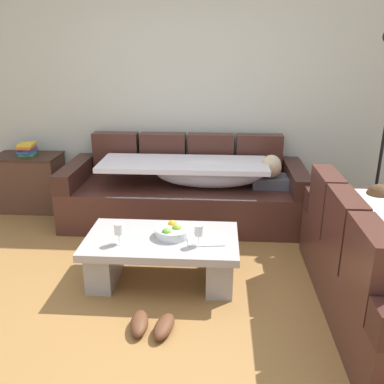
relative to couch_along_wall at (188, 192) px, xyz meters
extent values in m
plane|color=olive|center=(-0.10, -1.63, -0.33)|extent=(14.00, 14.00, 0.00)
cube|color=#B7BAB0|center=(-0.10, 0.52, 1.02)|extent=(9.00, 0.10, 2.70)
cube|color=#46251E|center=(-0.04, -0.03, -0.12)|extent=(2.49, 0.92, 0.42)
cube|color=#46251E|center=(-0.84, 0.35, 0.32)|extent=(0.50, 0.16, 0.46)
cube|color=#46251E|center=(-0.31, 0.35, 0.32)|extent=(0.50, 0.16, 0.46)
cube|color=#46251E|center=(0.22, 0.35, 0.32)|extent=(0.50, 0.16, 0.46)
cube|color=#46251E|center=(0.76, 0.35, 0.32)|extent=(0.50, 0.16, 0.46)
cube|color=#381D18|center=(-1.20, -0.03, 0.19)|extent=(0.18, 0.92, 0.20)
cube|color=#381D18|center=(1.11, -0.03, 0.19)|extent=(0.18, 0.92, 0.20)
cube|color=#4C4C56|center=(0.84, -0.04, 0.15)|extent=(0.36, 0.28, 0.11)
sphere|color=tan|center=(0.84, -0.08, 0.31)|extent=(0.21, 0.21, 0.21)
sphere|color=#CCB793|center=(0.84, -0.08, 0.34)|extent=(0.20, 0.20, 0.20)
ellipsoid|color=silver|center=(0.22, -0.08, 0.23)|extent=(1.10, 0.44, 0.28)
cube|color=silver|center=(-0.04, -0.10, 0.33)|extent=(1.70, 0.60, 0.05)
cube|color=silver|center=(-0.04, -0.47, -0.10)|extent=(1.44, 0.04, 0.38)
cube|color=#46251E|center=(1.17, -2.06, 0.32)|extent=(0.16, 0.48, 0.46)
cube|color=#46251E|center=(1.17, -1.55, 0.32)|extent=(0.16, 0.48, 0.46)
cube|color=#46251E|center=(1.17, -1.03, 0.32)|extent=(0.16, 0.48, 0.46)
cube|color=#381D18|center=(1.55, -0.68, 0.19)|extent=(0.92, 0.18, 0.20)
cube|color=#B23838|center=(1.56, -0.95, 0.15)|extent=(0.28, 0.36, 0.11)
sphere|color=tan|center=(1.60, -0.95, 0.31)|extent=(0.21, 0.21, 0.21)
sphere|color=#4C331E|center=(1.60, -0.95, 0.34)|extent=(0.20, 0.20, 0.20)
cube|color=#A09A99|center=(-0.12, -1.23, 0.02)|extent=(1.20, 0.68, 0.06)
cube|color=#A09A99|center=(-0.58, -1.23, -0.17)|extent=(0.20, 0.54, 0.32)
cube|color=#A09A99|center=(0.34, -1.23, -0.17)|extent=(0.20, 0.54, 0.32)
cylinder|color=silver|center=(-0.03, -1.19, 0.09)|extent=(0.28, 0.28, 0.07)
sphere|color=olive|center=(0.00, -1.20, 0.11)|extent=(0.08, 0.08, 0.08)
sphere|color=orange|center=(-0.05, -1.12, 0.11)|extent=(0.08, 0.08, 0.08)
sphere|color=#639D36|center=(-0.07, -1.27, 0.11)|extent=(0.08, 0.08, 0.08)
cylinder|color=silver|center=(-0.43, -1.35, 0.05)|extent=(0.06, 0.06, 0.01)
cylinder|color=silver|center=(-0.43, -1.35, 0.10)|extent=(0.01, 0.01, 0.07)
cylinder|color=silver|center=(-0.43, -1.35, 0.18)|extent=(0.07, 0.07, 0.08)
cylinder|color=silver|center=(0.18, -1.34, 0.05)|extent=(0.06, 0.06, 0.01)
cylinder|color=silver|center=(0.18, -1.34, 0.10)|extent=(0.01, 0.01, 0.07)
cylinder|color=silver|center=(0.18, -1.34, 0.18)|extent=(0.07, 0.07, 0.08)
cube|color=white|center=(0.23, -1.26, 0.06)|extent=(0.30, 0.24, 0.01)
cube|color=#4F3023|center=(-1.83, 0.22, -0.02)|extent=(0.70, 0.42, 0.62)
cube|color=#372218|center=(-1.83, 0.22, 0.30)|extent=(0.72, 0.44, 0.02)
cube|color=#338C59|center=(-1.82, 0.23, 0.33)|extent=(0.18, 0.21, 0.03)
cube|color=#2D569E|center=(-1.82, 0.23, 0.36)|extent=(0.17, 0.22, 0.02)
cube|color=#72337F|center=(-1.82, 0.23, 0.38)|extent=(0.18, 0.19, 0.03)
cube|color=#B76623|center=(-1.82, 0.21, 0.41)|extent=(0.18, 0.20, 0.03)
cube|color=gold|center=(-1.82, 0.23, 0.43)|extent=(0.18, 0.22, 0.02)
cylinder|color=black|center=(1.99, 0.13, -0.32)|extent=(0.28, 0.28, 0.02)
cylinder|color=black|center=(1.99, 0.13, 0.59)|extent=(0.03, 0.03, 1.80)
ellipsoid|color=#59331E|center=(-0.19, -1.86, -0.28)|extent=(0.15, 0.28, 0.09)
ellipsoid|color=#59331E|center=(-0.02, -1.88, -0.28)|extent=(0.17, 0.29, 0.09)
camera|label=1|loc=(0.31, -4.18, 1.49)|focal=39.17mm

